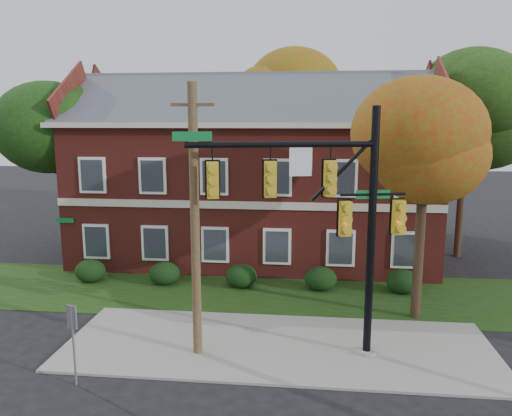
# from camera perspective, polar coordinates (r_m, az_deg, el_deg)

# --- Properties ---
(ground) EXTENTS (120.00, 120.00, 0.00)m
(ground) POSITION_cam_1_polar(r_m,az_deg,el_deg) (16.18, 2.25, -17.10)
(ground) COLOR black
(ground) RESTS_ON ground
(sidewalk) EXTENTS (14.00, 5.00, 0.08)m
(sidewalk) POSITION_cam_1_polar(r_m,az_deg,el_deg) (17.05, 2.49, -15.45)
(sidewalk) COLOR gray
(sidewalk) RESTS_ON ground
(grass_strip) EXTENTS (30.00, 6.00, 0.04)m
(grass_strip) POSITION_cam_1_polar(r_m,az_deg,el_deg) (21.67, 3.38, -9.78)
(grass_strip) COLOR #193811
(grass_strip) RESTS_ON ground
(apartment_building) EXTENTS (18.80, 8.80, 9.74)m
(apartment_building) POSITION_cam_1_polar(r_m,az_deg,el_deg) (26.58, -0.18, 4.95)
(apartment_building) COLOR maroon
(apartment_building) RESTS_ON ground
(hedge_far_left) EXTENTS (1.40, 1.26, 1.05)m
(hedge_far_left) POSITION_cam_1_polar(r_m,az_deg,el_deg) (24.28, -18.41, -6.83)
(hedge_far_left) COLOR black
(hedge_far_left) RESTS_ON ground
(hedge_left) EXTENTS (1.40, 1.26, 1.05)m
(hedge_left) POSITION_cam_1_polar(r_m,az_deg,el_deg) (23.07, -10.41, -7.36)
(hedge_left) COLOR black
(hedge_left) RESTS_ON ground
(hedge_center) EXTENTS (1.40, 1.26, 1.05)m
(hedge_center) POSITION_cam_1_polar(r_m,az_deg,el_deg) (22.34, -1.70, -7.78)
(hedge_center) COLOR black
(hedge_center) RESTS_ON ground
(hedge_right) EXTENTS (1.40, 1.26, 1.05)m
(hedge_right) POSITION_cam_1_polar(r_m,az_deg,el_deg) (22.15, 7.40, -8.02)
(hedge_right) COLOR black
(hedge_right) RESTS_ON ground
(hedge_far_right) EXTENTS (1.40, 1.26, 1.05)m
(hedge_far_right) POSITION_cam_1_polar(r_m,az_deg,el_deg) (22.51, 16.43, -8.06)
(hedge_far_right) COLOR black
(hedge_far_right) RESTS_ON ground
(tree_near_right) EXTENTS (4.50, 4.25, 8.58)m
(tree_near_right) POSITION_cam_1_polar(r_m,az_deg,el_deg) (18.72, 19.57, 7.32)
(tree_near_right) COLOR black
(tree_near_right) RESTS_ON ground
(tree_left_rear) EXTENTS (5.40, 5.10, 8.88)m
(tree_left_rear) POSITION_cam_1_polar(r_m,az_deg,el_deg) (28.21, -20.71, 8.05)
(tree_left_rear) COLOR black
(tree_left_rear) RESTS_ON ground
(tree_right_rear) EXTENTS (6.30, 5.95, 10.62)m
(tree_right_rear) POSITION_cam_1_polar(r_m,az_deg,el_deg) (28.42, 23.77, 10.77)
(tree_right_rear) COLOR black
(tree_right_rear) RESTS_ON ground
(tree_far_rear) EXTENTS (6.84, 6.46, 11.52)m
(tree_far_rear) POSITION_cam_1_polar(r_m,az_deg,el_deg) (34.21, 3.61, 12.56)
(tree_far_rear) COLOR black
(tree_far_rear) RESTS_ON ground
(traffic_signal) EXTENTS (6.84, 1.78, 7.79)m
(traffic_signal) POSITION_cam_1_polar(r_m,az_deg,el_deg) (14.97, 8.14, 0.16)
(traffic_signal) COLOR gray
(traffic_signal) RESTS_ON ground
(utility_pole) EXTENTS (1.32, 0.30, 8.47)m
(utility_pole) POSITION_cam_1_polar(r_m,az_deg,el_deg) (15.28, -6.98, -1.67)
(utility_pole) COLOR #4C3623
(utility_pole) RESTS_ON ground
(sign_post) EXTENTS (0.34, 0.16, 2.36)m
(sign_post) POSITION_cam_1_polar(r_m,az_deg,el_deg) (15.10, -20.21, -13.11)
(sign_post) COLOR slate
(sign_post) RESTS_ON ground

